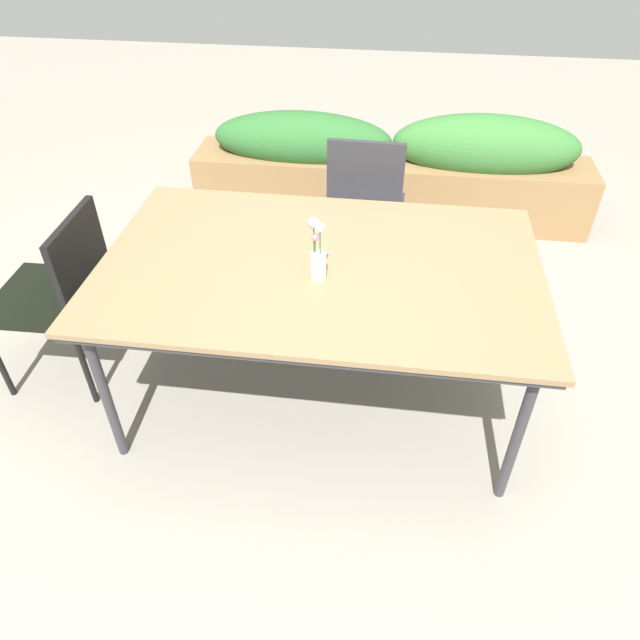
{
  "coord_description": "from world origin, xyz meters",
  "views": [
    {
      "loc": [
        0.17,
        -1.87,
        2.06
      ],
      "look_at": [
        -0.09,
        0.07,
        0.44
      ],
      "focal_mm": 32.89,
      "sensor_mm": 36.0,
      "label": 1
    }
  ],
  "objects": [
    {
      "name": "flower_vase",
      "position": [
        -0.08,
        -0.02,
        0.84
      ],
      "size": [
        0.07,
        0.06,
        0.26
      ],
      "color": "silver",
      "rests_on": "dining_table"
    },
    {
      "name": "planter_box",
      "position": [
        0.17,
        1.85,
        0.34
      ],
      "size": [
        2.65,
        0.43,
        0.74
      ],
      "color": "olive",
      "rests_on": "ground"
    },
    {
      "name": "chair_end_left",
      "position": [
        -1.27,
        0.08,
        0.5
      ],
      "size": [
        0.46,
        0.46,
        0.86
      ],
      "rotation": [
        0.0,
        0.0,
        1.59
      ],
      "color": "black",
      "rests_on": "ground"
    },
    {
      "name": "ground_plane",
      "position": [
        0.0,
        0.0,
        0.0
      ],
      "size": [
        12.0,
        12.0,
        0.0
      ],
      "primitive_type": "plane",
      "color": "gray"
    },
    {
      "name": "dining_table",
      "position": [
        -0.09,
        0.07,
        0.7
      ],
      "size": [
        1.77,
        1.12,
        0.74
      ],
      "color": "#8C704C",
      "rests_on": "ground"
    },
    {
      "name": "chair_far_side",
      "position": [
        0.04,
        0.93,
        0.55
      ],
      "size": [
        0.41,
        0.41,
        0.95
      ],
      "rotation": [
        0.0,
        0.0,
        -0.03
      ],
      "color": "#2A2933",
      "rests_on": "ground"
    }
  ]
}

